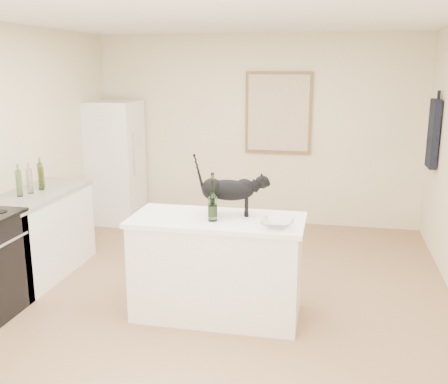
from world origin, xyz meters
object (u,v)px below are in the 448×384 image
at_px(black_cat, 229,193).
at_px(fridge, 115,162).
at_px(wine_bottle, 213,200).
at_px(glass_bowl, 277,224).

bearing_deg(black_cat, fridge, 120.02).
height_order(wine_bottle, glass_bowl, wine_bottle).
xyz_separation_m(black_cat, wine_bottle, (-0.10, -0.19, -0.02)).
xyz_separation_m(fridge, wine_bottle, (2.03, -2.64, 0.23)).
bearing_deg(fridge, glass_bowl, -46.57).
relative_size(fridge, wine_bottle, 4.68).
bearing_deg(glass_bowl, fridge, 133.43).
bearing_deg(black_cat, glass_bowl, -42.96).
xyz_separation_m(fridge, glass_bowl, (2.59, -2.73, 0.08)).
bearing_deg(wine_bottle, black_cat, 62.70).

